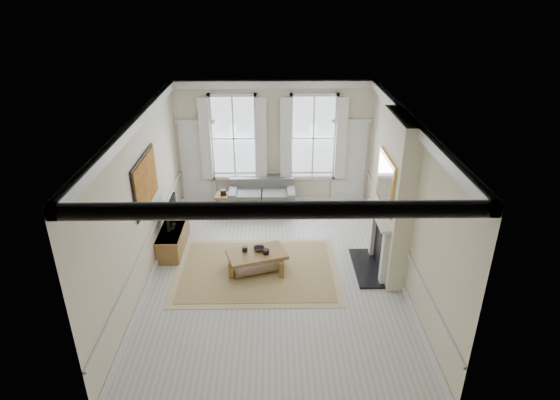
{
  "coord_description": "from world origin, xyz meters",
  "views": [
    {
      "loc": [
        -0.02,
        -8.31,
        5.69
      ],
      "look_at": [
        0.13,
        1.08,
        1.25
      ],
      "focal_mm": 30.0,
      "sensor_mm": 36.0,
      "label": 1
    }
  ],
  "objects_px": {
    "coffee_table": "(257,256)",
    "side_table": "(224,198)",
    "sofa": "(262,198)",
    "tv_stand": "(173,237)"
  },
  "relations": [
    {
      "from": "sofa",
      "to": "tv_stand",
      "type": "distance_m",
      "value": 2.82
    },
    {
      "from": "coffee_table",
      "to": "tv_stand",
      "type": "distance_m",
      "value": 2.2
    },
    {
      "from": "sofa",
      "to": "coffee_table",
      "type": "height_order",
      "value": "sofa"
    },
    {
      "from": "side_table",
      "to": "tv_stand",
      "type": "xyz_separation_m",
      "value": [
        -1.0,
        -1.82,
        -0.14
      ]
    },
    {
      "from": "sofa",
      "to": "coffee_table",
      "type": "distance_m",
      "value": 2.95
    },
    {
      "from": "side_table",
      "to": "coffee_table",
      "type": "distance_m",
      "value": 2.96
    },
    {
      "from": "coffee_table",
      "to": "sofa",
      "type": "bearing_deg",
      "value": 71.58
    },
    {
      "from": "coffee_table",
      "to": "side_table",
      "type": "bearing_deg",
      "value": 91.57
    },
    {
      "from": "sofa",
      "to": "tv_stand",
      "type": "bearing_deg",
      "value": -135.78
    },
    {
      "from": "side_table",
      "to": "sofa",
      "type": "bearing_deg",
      "value": 8.36
    }
  ]
}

